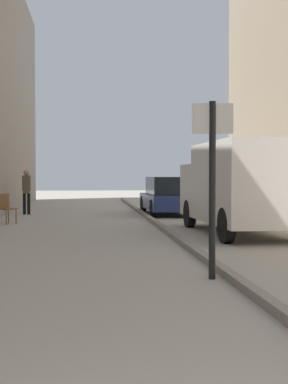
# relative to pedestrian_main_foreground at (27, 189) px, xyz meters

# --- Properties ---
(ground_plane) EXTENTS (80.00, 80.00, 0.00)m
(ground_plane) POSITION_rel_pedestrian_main_foreground_xyz_m (2.84, -8.14, -1.00)
(ground_plane) COLOR #A8A093
(kerb_strip) EXTENTS (0.16, 40.00, 0.12)m
(kerb_strip) POSITION_rel_pedestrian_main_foreground_xyz_m (4.42, -8.14, -0.94)
(kerb_strip) COLOR gray
(kerb_strip) RESTS_ON ground_plane
(pedestrian_main_foreground) EXTENTS (0.34, 0.23, 1.73)m
(pedestrian_main_foreground) POSITION_rel_pedestrian_main_foreground_xyz_m (0.00, 0.00, 0.00)
(pedestrian_main_foreground) COLOR black
(pedestrian_main_foreground) RESTS_ON ground_plane
(delivery_van) EXTENTS (2.14, 5.43, 2.33)m
(delivery_van) POSITION_rel_pedestrian_main_foreground_xyz_m (6.25, -7.62, 0.26)
(delivery_van) COLOR silver
(delivery_van) RESTS_ON ground_plane
(parked_car) EXTENTS (1.91, 4.24, 1.45)m
(parked_car) POSITION_rel_pedestrian_main_foreground_xyz_m (5.48, -0.48, -0.29)
(parked_car) COLOR navy
(parked_car) RESTS_ON ground_plane
(street_sign_post) EXTENTS (0.60, 0.11, 2.60)m
(street_sign_post) POSITION_rel_pedestrian_main_foreground_xyz_m (4.17, -13.55, 0.55)
(street_sign_post) COLOR black
(street_sign_post) RESTS_ON ground_plane
(cafe_chair_near_window) EXTENTS (0.62, 0.62, 0.94)m
(cafe_chair_near_window) POSITION_rel_pedestrian_main_foreground_xyz_m (-0.20, -4.03, -0.45)
(cafe_chair_near_window) COLOR brown
(cafe_chair_near_window) RESTS_ON ground_plane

